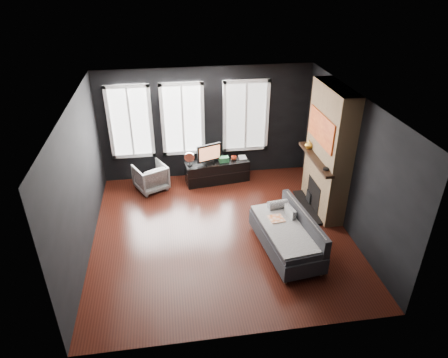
{
  "coord_description": "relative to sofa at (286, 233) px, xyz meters",
  "views": [
    {
      "loc": [
        -0.9,
        -6.38,
        4.82
      ],
      "look_at": [
        0.1,
        0.3,
        1.05
      ],
      "focal_mm": 32.0,
      "sensor_mm": 36.0,
      "label": 1
    }
  ],
  "objects": [
    {
      "name": "mug",
      "position": [
        -0.48,
        2.84,
        0.2
      ],
      "size": [
        0.16,
        0.14,
        0.13
      ],
      "primitive_type": "imported",
      "rotation": [
        0.0,
        0.0,
        0.4
      ],
      "color": "#D34525",
      "rests_on": "media_console"
    },
    {
      "name": "wall_back",
      "position": [
        -1.1,
        3.21,
        0.96
      ],
      "size": [
        5.0,
        0.02,
        2.7
      ],
      "primitive_type": "cube",
      "color": "black",
      "rests_on": "ground"
    },
    {
      "name": "windows",
      "position": [
        -1.55,
        3.17,
        1.99
      ],
      "size": [
        4.0,
        0.16,
        1.76
      ],
      "primitive_type": null,
      "color": "white",
      "rests_on": "wall_back"
    },
    {
      "name": "armchair",
      "position": [
        -2.49,
        2.66,
        -0.04
      ],
      "size": [
        0.88,
        0.86,
        0.69
      ],
      "primitive_type": "imported",
      "rotation": [
        0.0,
        0.0,
        -2.69
      ],
      "color": "white",
      "rests_on": "floor"
    },
    {
      "name": "sofa",
      "position": [
        0.0,
        0.0,
        0.0
      ],
      "size": [
        1.12,
        1.89,
        0.77
      ],
      "primitive_type": null,
      "rotation": [
        0.0,
        0.0,
        0.13
      ],
      "color": "#272729",
      "rests_on": "floor"
    },
    {
      "name": "stripe_pillow",
      "position": [
        0.16,
        0.32,
        0.17
      ],
      "size": [
        0.14,
        0.34,
        0.33
      ],
      "primitive_type": "cube",
      "rotation": [
        0.0,
        0.0,
        0.19
      ],
      "color": "gray",
      "rests_on": "sofa"
    },
    {
      "name": "floor",
      "position": [
        -1.1,
        0.71,
        -0.39
      ],
      "size": [
        5.0,
        5.0,
        0.0
      ],
      "primitive_type": "plane",
      "color": "black",
      "rests_on": "ground"
    },
    {
      "name": "fireplace",
      "position": [
        1.2,
        1.31,
        0.96
      ],
      "size": [
        0.7,
        1.62,
        2.7
      ],
      "primitive_type": null,
      "color": "#93724C",
      "rests_on": "floor"
    },
    {
      "name": "storage_box",
      "position": [
        -0.74,
        2.78,
        0.2
      ],
      "size": [
        0.25,
        0.17,
        0.13
      ],
      "primitive_type": "cube",
      "rotation": [
        0.0,
        0.0,
        0.11
      ],
      "color": "#256A3B",
      "rests_on": "media_console"
    },
    {
      "name": "mantel_vase",
      "position": [
        0.95,
        1.76,
        0.94
      ],
      "size": [
        0.22,
        0.22,
        0.18
      ],
      "primitive_type": "imported",
      "rotation": [
        0.0,
        0.0,
        0.21
      ],
      "color": "orange",
      "rests_on": "fireplace"
    },
    {
      "name": "wall_left",
      "position": [
        -3.6,
        0.71,
        0.96
      ],
      "size": [
        0.02,
        5.0,
        2.7
      ],
      "primitive_type": "cube",
      "color": "black",
      "rests_on": "ground"
    },
    {
      "name": "wall_right",
      "position": [
        1.4,
        0.71,
        0.96
      ],
      "size": [
        0.02,
        5.0,
        2.7
      ],
      "primitive_type": "cube",
      "color": "black",
      "rests_on": "ground"
    },
    {
      "name": "ceiling",
      "position": [
        -1.1,
        0.71,
        2.31
      ],
      "size": [
        5.0,
        5.0,
        0.0
      ],
      "primitive_type": "plane",
      "color": "white",
      "rests_on": "ground"
    },
    {
      "name": "monitor",
      "position": [
        -1.09,
        2.75,
        0.41
      ],
      "size": [
        0.63,
        0.33,
        0.55
      ],
      "primitive_type": null,
      "rotation": [
        0.0,
        0.0,
        0.34
      ],
      "color": "black",
      "rests_on": "media_console"
    },
    {
      "name": "book",
      "position": [
        -0.35,
        2.93,
        0.26
      ],
      "size": [
        0.18,
        0.02,
        0.25
      ],
      "primitive_type": "imported",
      "rotation": [
        0.0,
        0.0,
        -0.02
      ],
      "color": "tan",
      "rests_on": "media_console"
    },
    {
      "name": "media_console",
      "position": [
        -0.9,
        2.81,
        -0.12
      ],
      "size": [
        1.58,
        0.67,
        0.52
      ],
      "primitive_type": null,
      "rotation": [
        0.0,
        0.0,
        0.13
      ],
      "color": "black",
      "rests_on": "floor"
    },
    {
      "name": "mantel_clock",
      "position": [
        0.95,
        0.76,
        0.86
      ],
      "size": [
        0.15,
        0.15,
        0.04
      ],
      "primitive_type": "cylinder",
      "rotation": [
        0.0,
        0.0,
        -0.38
      ],
      "color": "black",
      "rests_on": "fireplace"
    },
    {
      "name": "desk_fan",
      "position": [
        -1.56,
        2.71,
        0.31
      ],
      "size": [
        0.28,
        0.28,
        0.34
      ],
      "primitive_type": null,
      "rotation": [
        0.0,
        0.0,
        -0.19
      ],
      "color": "gray",
      "rests_on": "media_console"
    }
  ]
}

